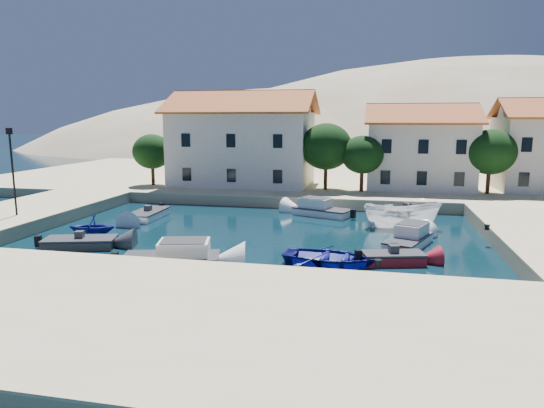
{
  "coord_description": "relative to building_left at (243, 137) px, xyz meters",
  "views": [
    {
      "loc": [
        7.68,
        -21.7,
        7.85
      ],
      "look_at": [
        0.77,
        10.78,
        2.0
      ],
      "focal_mm": 32.0,
      "sensor_mm": 36.0,
      "label": 1
    }
  ],
  "objects": [
    {
      "name": "quay_north",
      "position": [
        8.0,
        10.0,
        -5.44
      ],
      "size": [
        80.0,
        36.0,
        1.0
      ],
      "primitive_type": "cube",
      "color": "#C6B687",
      "rests_on": "ground"
    },
    {
      "name": "cabin_cruiser_east",
      "position": [
        15.89,
        -19.4,
        -5.46
      ],
      "size": [
        3.38,
        4.9,
        1.6
      ],
      "rotation": [
        0.0,
        0.0,
        1.19
      ],
      "color": "white",
      "rests_on": "ground"
    },
    {
      "name": "ground",
      "position": [
        6.0,
        -28.0,
        -5.94
      ],
      "size": [
        400.0,
        400.0,
        0.0
      ],
      "primitive_type": "plane",
      "color": "black",
      "rests_on": "ground"
    },
    {
      "name": "building_left",
      "position": [
        0.0,
        0.0,
        0.0
      ],
      "size": [
        14.7,
        9.45,
        9.7
      ],
      "color": "silver",
      "rests_on": "quay_north"
    },
    {
      "name": "quay_south",
      "position": [
        6.0,
        -34.0,
        -5.44
      ],
      "size": [
        52.0,
        12.0,
        1.0
      ],
      "primitive_type": "cube",
      "color": "#C6B687",
      "rests_on": "ground"
    },
    {
      "name": "motorboat_white_west",
      "position": [
        -3.91,
        -14.62,
        -5.64
      ],
      "size": [
        2.12,
        4.55,
        1.25
      ],
      "rotation": [
        0.0,
        0.0,
        -1.54
      ],
      "color": "white",
      "rests_on": "ground"
    },
    {
      "name": "cabin_cruiser_north",
      "position": [
        9.58,
        -10.63,
        -5.46
      ],
      "size": [
        5.08,
        3.54,
        1.6
      ],
      "rotation": [
        0.0,
        0.0,
        2.77
      ],
      "color": "white",
      "rests_on": "ground"
    },
    {
      "name": "motorboat_grey_sw",
      "position": [
        -3.95,
        -23.8,
        -5.64
      ],
      "size": [
        4.63,
        3.0,
        1.25
      ],
      "rotation": [
        0.0,
        0.0,
        0.28
      ],
      "color": "#323438",
      "rests_on": "ground"
    },
    {
      "name": "building_mid",
      "position": [
        18.0,
        1.0,
        -0.71
      ],
      "size": [
        10.5,
        8.4,
        8.3
      ],
      "color": "silver",
      "rests_on": "quay_north"
    },
    {
      "name": "boat_east",
      "position": [
        15.74,
        -14.12,
        -5.94
      ],
      "size": [
        5.72,
        2.7,
        2.13
      ],
      "primitive_type": "imported",
      "rotation": [
        0.0,
        0.0,
        1.69
      ],
      "color": "white",
      "rests_on": "ground"
    },
    {
      "name": "bollards",
      "position": [
        8.8,
        -24.13,
        -4.79
      ],
      "size": [
        29.36,
        9.56,
        0.3
      ],
      "color": "black",
      "rests_on": "ground"
    },
    {
      "name": "rowboat_west",
      "position": [
        -4.96,
        -20.85,
        -5.94
      ],
      "size": [
        3.51,
        3.17,
        1.62
      ],
      "primitive_type": "imported",
      "rotation": [
        0.0,
        0.0,
        -1.39
      ],
      "color": "navy",
      "rests_on": "ground"
    },
    {
      "name": "trees",
      "position": [
        10.51,
        -2.54,
        -1.1
      ],
      "size": [
        37.3,
        5.3,
        6.45
      ],
      "color": "#382314",
      "rests_on": "quay_north"
    },
    {
      "name": "lamppost",
      "position": [
        -11.5,
        -20.0,
        -1.18
      ],
      "size": [
        0.35,
        0.25,
        6.22
      ],
      "color": "black",
      "rests_on": "quay_west"
    },
    {
      "name": "cabin_cruiser_south",
      "position": [
        3.12,
        -26.2,
        -5.46
      ],
      "size": [
        5.53,
        3.39,
        1.6
      ],
      "rotation": [
        0.0,
        0.0,
        0.25
      ],
      "color": "white",
      "rests_on": "ground"
    },
    {
      "name": "motorboat_red_se",
      "position": [
        14.86,
        -23.21,
        -5.64
      ],
      "size": [
        3.6,
        2.28,
        1.25
      ],
      "rotation": [
        0.0,
        0.0,
        0.25
      ],
      "color": "maroon",
      "rests_on": "ground"
    },
    {
      "name": "motorboat_white_ne",
      "position": [
        16.4,
        -9.15,
        -5.64
      ],
      "size": [
        3.31,
        4.03,
        1.25
      ],
      "rotation": [
        0.0,
        0.0,
        1.05
      ],
      "color": "white",
      "rests_on": "ground"
    },
    {
      "name": "rowboat_south",
      "position": [
        11.44,
        -24.05,
        -5.94
      ],
      "size": [
        5.47,
        4.2,
        1.05
      ],
      "primitive_type": "imported",
      "rotation": [
        0.0,
        0.0,
        1.45
      ],
      "color": "navy",
      "rests_on": "ground"
    },
    {
      "name": "quay_west",
      "position": [
        -13.0,
        -18.0,
        -5.44
      ],
      "size": [
        8.0,
        20.0,
        1.0
      ],
      "primitive_type": "cube",
      "color": "#C6B687",
      "rests_on": "ground"
    },
    {
      "name": "hills",
      "position": [
        26.64,
        95.62,
        -29.34
      ],
      "size": [
        254.0,
        176.0,
        99.0
      ],
      "color": "gray",
      "rests_on": "ground"
    }
  ]
}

